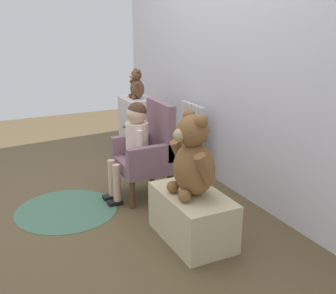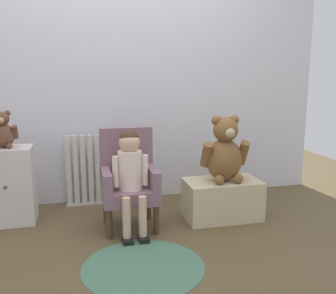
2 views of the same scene
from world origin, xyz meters
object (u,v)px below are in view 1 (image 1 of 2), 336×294
object	(u,v)px
small_dresser	(138,128)
low_bench	(192,216)
child_figure	(134,137)
large_teddy_bear	(193,160)
floor_rug	(67,210)
small_teddy_bear	(137,85)
radiator	(192,139)
child_armchair	(148,151)

from	to	relation	value
small_dresser	low_bench	size ratio (longest dim) A/B	1.01
child_figure	large_teddy_bear	world-z (taller)	large_teddy_bear
large_teddy_bear	floor_rug	xyz separation A→B (m)	(-0.75, -0.62, -0.53)
floor_rug	low_bench	bearing A→B (deg)	40.11
low_bench	small_teddy_bear	xyz separation A→B (m)	(-1.62, 0.29, 0.56)
child_figure	small_teddy_bear	size ratio (longest dim) A/B	2.69
radiator	large_teddy_bear	distance (m)	1.20
floor_rug	child_armchair	bearing A→B (deg)	89.38
large_teddy_bear	floor_rug	world-z (taller)	large_teddy_bear
child_figure	small_teddy_bear	distance (m)	0.99
large_teddy_bear	small_teddy_bear	distance (m)	1.66
small_dresser	small_teddy_bear	bearing A→B (deg)	-147.00
small_dresser	small_teddy_bear	xyz separation A→B (m)	(-0.01, -0.00, 0.42)
child_figure	large_teddy_bear	bearing A→B (deg)	6.59
child_armchair	low_bench	bearing A→B (deg)	-1.64
small_teddy_bear	floor_rug	size ratio (longest dim) A/B	0.38
large_teddy_bear	child_figure	bearing A→B (deg)	-173.41
small_dresser	child_figure	distance (m)	0.98
child_armchair	small_teddy_bear	bearing A→B (deg)	162.88
radiator	large_teddy_bear	xyz separation A→B (m)	(1.03, -0.57, 0.23)
low_bench	large_teddy_bear	xyz separation A→B (m)	(0.01, -0.01, 0.38)
child_armchair	large_teddy_bear	size ratio (longest dim) A/B	1.43
radiator	small_teddy_bear	xyz separation A→B (m)	(-0.60, -0.27, 0.40)
child_armchair	small_teddy_bear	distance (m)	0.99
child_figure	low_bench	size ratio (longest dim) A/B	1.28
small_dresser	floor_rug	world-z (taller)	small_dresser
child_armchair	child_figure	size ratio (longest dim) A/B	0.98
large_teddy_bear	floor_rug	bearing A→B (deg)	-140.47
child_armchair	large_teddy_bear	world-z (taller)	large_teddy_bear
large_teddy_bear	radiator	bearing A→B (deg)	150.91
radiator	child_figure	world-z (taller)	child_figure
small_dresser	floor_rug	xyz separation A→B (m)	(0.87, -0.92, -0.29)
child_figure	large_teddy_bear	distance (m)	0.75
large_teddy_bear	small_teddy_bear	bearing A→B (deg)	169.58
child_armchair	small_teddy_bear	xyz separation A→B (m)	(-0.89, 0.27, 0.35)
low_bench	large_teddy_bear	bearing A→B (deg)	-33.91
radiator	small_teddy_bear	world-z (taller)	small_teddy_bear
small_teddy_bear	large_teddy_bear	bearing A→B (deg)	-10.42
small_dresser	child_armchair	world-z (taller)	child_armchair
low_bench	large_teddy_bear	size ratio (longest dim) A/B	1.14
low_bench	small_teddy_bear	distance (m)	1.74
large_teddy_bear	small_teddy_bear	xyz separation A→B (m)	(-1.63, 0.30, 0.18)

